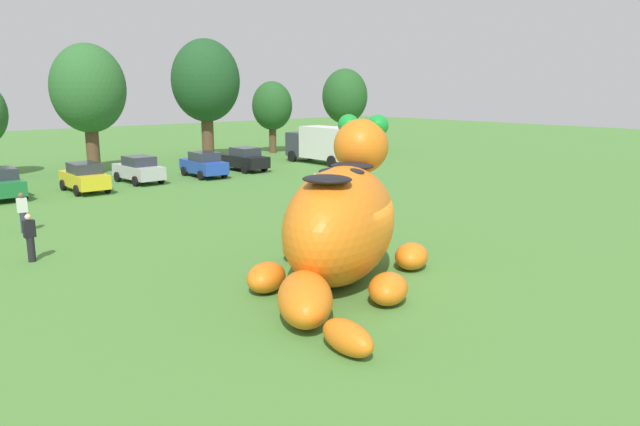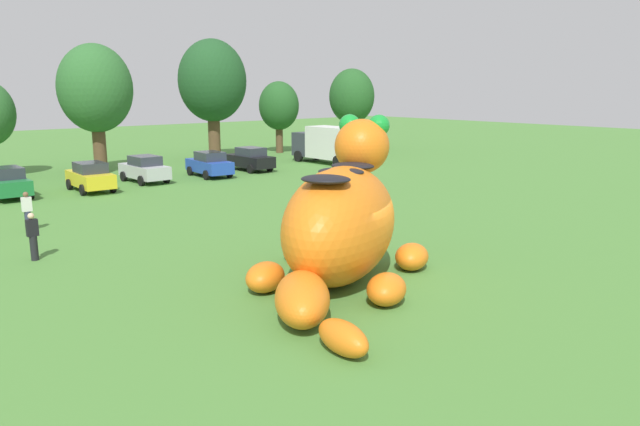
{
  "view_description": "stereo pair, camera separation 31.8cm",
  "coord_description": "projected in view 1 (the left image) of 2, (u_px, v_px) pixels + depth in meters",
  "views": [
    {
      "loc": [
        -13.37,
        -12.52,
        6.0
      ],
      "look_at": [
        -0.84,
        1.86,
        2.0
      ],
      "focal_mm": 33.69,
      "sensor_mm": 36.0,
      "label": 1
    },
    {
      "loc": [
        -13.13,
        -12.72,
        6.0
      ],
      "look_at": [
        -0.84,
        1.86,
        2.0
      ],
      "focal_mm": 33.69,
      "sensor_mm": 36.0,
      "label": 2
    }
  ],
  "objects": [
    {
      "name": "ground_plane",
      "position": [
        378.0,
        280.0,
        19.06
      ],
      "size": [
        160.0,
        160.0,
        0.0
      ],
      "primitive_type": "plane",
      "color": "#4C8438"
    },
    {
      "name": "giant_inflatable_creature",
      "position": [
        341.0,
        223.0,
        18.75
      ],
      "size": [
        8.25,
        8.46,
        5.08
      ],
      "color": "orange",
      "rests_on": "ground"
    },
    {
      "name": "car_green",
      "position": [
        0.0,
        183.0,
        32.74
      ],
      "size": [
        1.96,
        4.11,
        1.72
      ],
      "color": "#1E7238",
      "rests_on": "ground"
    },
    {
      "name": "car_yellow",
      "position": [
        84.0,
        177.0,
        35.0
      ],
      "size": [
        2.04,
        4.15,
        1.72
      ],
      "color": "yellow",
      "rests_on": "ground"
    },
    {
      "name": "car_silver",
      "position": [
        139.0,
        169.0,
        38.37
      ],
      "size": [
        2.05,
        4.16,
        1.72
      ],
      "color": "#B7BABF",
      "rests_on": "ground"
    },
    {
      "name": "car_blue",
      "position": [
        204.0,
        164.0,
        40.86
      ],
      "size": [
        2.14,
        4.2,
        1.72
      ],
      "color": "#2347B7",
      "rests_on": "ground"
    },
    {
      "name": "car_black",
      "position": [
        244.0,
        159.0,
        43.83
      ],
      "size": [
        2.03,
        4.15,
        1.72
      ],
      "color": "black",
      "rests_on": "ground"
    },
    {
      "name": "box_truck",
      "position": [
        322.0,
        143.0,
        47.98
      ],
      "size": [
        2.44,
        6.44,
        2.95
      ],
      "color": "#333842",
      "rests_on": "ground"
    },
    {
      "name": "tree_centre",
      "position": [
        88.0,
        89.0,
        41.24
      ],
      "size": [
        5.06,
        5.06,
        8.97
      ],
      "color": "brown",
      "rests_on": "ground"
    },
    {
      "name": "tree_centre_right",
      "position": [
        206.0,
        81.0,
        49.1
      ],
      "size": [
        5.57,
        5.57,
        9.89
      ],
      "color": "brown",
      "rests_on": "ground"
    },
    {
      "name": "tree_mid_right",
      "position": [
        272.0,
        106.0,
        55.3
      ],
      "size": [
        3.7,
        3.7,
        6.56
      ],
      "color": "brown",
      "rests_on": "ground"
    },
    {
      "name": "tree_right",
      "position": [
        345.0,
        97.0,
        58.14
      ],
      "size": [
        4.39,
        4.39,
        7.79
      ],
      "color": "brown",
      "rests_on": "ground"
    },
    {
      "name": "spectator_near_inflatable",
      "position": [
        315.0,
        190.0,
        30.69
      ],
      "size": [
        0.38,
        0.26,
        1.71
      ],
      "color": "black",
      "rests_on": "ground"
    },
    {
      "name": "spectator_mid_field",
      "position": [
        23.0,
        213.0,
        25.1
      ],
      "size": [
        0.38,
        0.26,
        1.71
      ],
      "color": "#2D334C",
      "rests_on": "ground"
    },
    {
      "name": "spectator_by_cars",
      "position": [
        30.0,
        238.0,
        20.92
      ],
      "size": [
        0.38,
        0.26,
        1.71
      ],
      "color": "black",
      "rests_on": "ground"
    },
    {
      "name": "spectator_wandering",
      "position": [
        361.0,
        198.0,
        28.36
      ],
      "size": [
        0.38,
        0.26,
        1.71
      ],
      "color": "#726656",
      "rests_on": "ground"
    }
  ]
}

